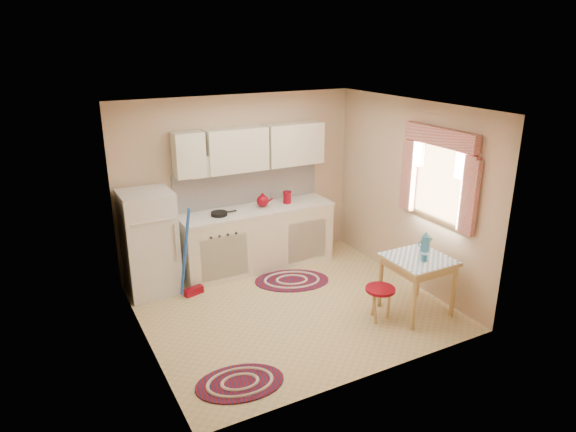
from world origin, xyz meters
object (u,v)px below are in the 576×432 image
(table, at_px, (416,285))
(stool, at_px, (379,304))
(fridge, at_px, (150,243))
(base_cabinets, at_px, (257,239))

(table, bearing_deg, stool, 173.76)
(fridge, xyz_separation_m, base_cabinets, (1.56, 0.05, -0.26))
(fridge, height_order, stool, fridge)
(base_cabinets, xyz_separation_m, stool, (0.66, -2.06, -0.23))
(base_cabinets, xyz_separation_m, table, (1.18, -2.12, -0.08))
(table, distance_m, stool, 0.54)
(stool, bearing_deg, base_cabinets, 107.86)
(fridge, height_order, table, fridge)
(fridge, bearing_deg, table, -37.01)
(fridge, distance_m, table, 3.45)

